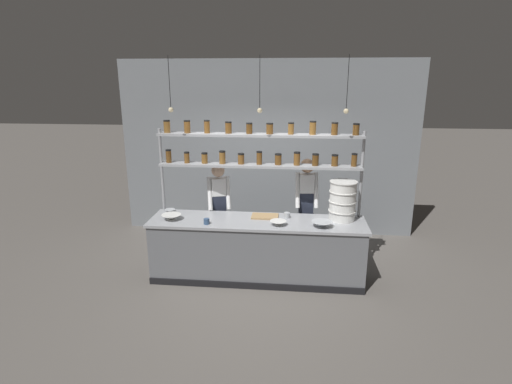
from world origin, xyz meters
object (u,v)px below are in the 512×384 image
object	(u,v)px
prep_bowl_center_back	(278,223)
prep_bowl_near_right	(171,217)
spice_shelf_unit	(260,153)
cutting_board	(265,216)
chef_left	(219,206)
prep_bowl_center_front	(322,224)
chef_center	(306,204)
container_stack	(343,201)
serving_cup_by_board	(207,221)
serving_cup_front	(287,215)
prep_bowl_near_left	(170,211)

from	to	relation	value
prep_bowl_center_back	prep_bowl_near_right	distance (m)	1.58
spice_shelf_unit	prep_bowl_near_right	size ratio (longest dim) A/B	10.60
prep_bowl_center_back	prep_bowl_near_right	bearing A→B (deg)	177.23
spice_shelf_unit	cutting_board	bearing A→B (deg)	-60.33
chef_left	cutting_board	world-z (taller)	chef_left
prep_bowl_center_front	chef_center	bearing A→B (deg)	104.35
container_stack	serving_cup_by_board	bearing A→B (deg)	-168.83
chef_left	chef_center	distance (m)	1.40
prep_bowl_near_right	serving_cup_by_board	bearing A→B (deg)	-13.52
serving_cup_front	prep_bowl_near_right	bearing A→B (deg)	-171.76
container_stack	chef_center	bearing A→B (deg)	137.39
chef_center	prep_bowl_center_back	bearing A→B (deg)	-121.56
prep_bowl_center_back	spice_shelf_unit	bearing A→B (deg)	122.11
spice_shelf_unit	chef_left	bearing A→B (deg)	161.81
container_stack	prep_bowl_near_left	size ratio (longest dim) A/B	3.61
spice_shelf_unit	prep_bowl_near_left	world-z (taller)	spice_shelf_unit
container_stack	prep_bowl_center_front	distance (m)	0.52
prep_bowl_center_front	chef_left	bearing A→B (deg)	155.69
prep_bowl_center_front	prep_bowl_center_back	world-z (taller)	prep_bowl_center_front
prep_bowl_center_back	serving_cup_front	distance (m)	0.34
chef_left	chef_center	xyz separation A→B (m)	(1.40, 0.08, 0.06)
spice_shelf_unit	serving_cup_by_board	distance (m)	1.27
prep_bowl_near_right	prep_bowl_center_back	bearing A→B (deg)	-2.77
cutting_board	prep_bowl_near_right	size ratio (longest dim) A/B	1.39
spice_shelf_unit	chef_left	world-z (taller)	spice_shelf_unit
cutting_board	prep_bowl_near_right	world-z (taller)	prep_bowl_near_right
chef_left	serving_cup_front	distance (m)	1.17
prep_bowl_near_left	prep_bowl_center_front	size ratio (longest dim) A/B	0.55
container_stack	prep_bowl_center_back	size ratio (longest dim) A/B	2.47
prep_bowl_center_front	serving_cup_front	xyz separation A→B (m)	(-0.50, 0.33, 0.00)
chef_left	prep_bowl_near_right	size ratio (longest dim) A/B	5.67
spice_shelf_unit	prep_bowl_near_right	world-z (taller)	spice_shelf_unit
cutting_board	chef_center	bearing A→B (deg)	37.26
prep_bowl_center_front	prep_bowl_near_right	bearing A→B (deg)	177.88
serving_cup_by_board	spice_shelf_unit	bearing A→B (deg)	37.99
chef_left	prep_bowl_center_back	distance (m)	1.22
spice_shelf_unit	serving_cup_front	world-z (taller)	spice_shelf_unit
spice_shelf_unit	cutting_board	world-z (taller)	spice_shelf_unit
chef_center	container_stack	bearing A→B (deg)	-47.13
serving_cup_front	chef_center	bearing A→B (deg)	58.46
container_stack	prep_bowl_center_front	size ratio (longest dim) A/B	1.99
chef_center	prep_bowl_near_right	distance (m)	2.11
chef_center	prep_bowl_near_right	size ratio (longest dim) A/B	5.99
serving_cup_front	prep_bowl_center_front	bearing A→B (deg)	-33.22
cutting_board	prep_bowl_near_right	xyz separation A→B (m)	(-1.36, -0.25, 0.03)
cutting_board	serving_cup_front	bearing A→B (deg)	-0.67
prep_bowl_near_left	serving_cup_front	world-z (taller)	serving_cup_front
spice_shelf_unit	serving_cup_front	bearing A→B (deg)	-22.32
spice_shelf_unit	prep_bowl_center_front	bearing A→B (deg)	-28.47
prep_bowl_center_front	serving_cup_front	bearing A→B (deg)	146.78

